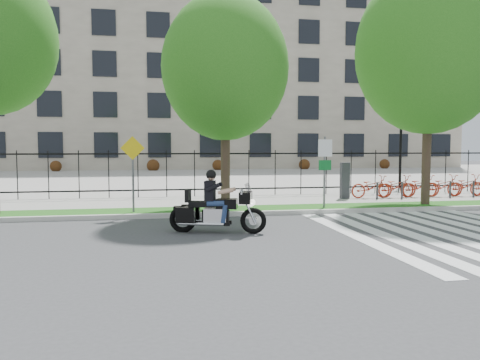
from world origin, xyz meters
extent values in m
plane|color=#37383A|center=(0.00, 0.00, 0.00)|extent=(120.00, 120.00, 0.00)
cube|color=#B4B2A9|center=(0.00, 4.10, 0.07)|extent=(60.00, 0.20, 0.15)
cube|color=#195615|center=(0.00, 4.95, 0.07)|extent=(60.00, 1.50, 0.15)
cube|color=gray|center=(0.00, 7.45, 0.07)|extent=(60.00, 3.50, 0.15)
cube|color=gray|center=(0.00, 25.00, 0.05)|extent=(80.00, 34.00, 0.10)
cube|color=gray|center=(0.00, 45.00, 10.00)|extent=(60.00, 20.00, 20.00)
cylinder|color=black|center=(10.00, 12.00, 2.00)|extent=(0.14, 0.14, 4.00)
cylinder|color=black|center=(10.00, 12.00, 3.90)|extent=(0.06, 0.70, 0.70)
sphere|color=white|center=(9.65, 12.00, 4.00)|extent=(0.36, 0.36, 0.36)
sphere|color=white|center=(10.35, 12.00, 4.00)|extent=(0.36, 0.36, 0.36)
cylinder|color=#37281E|center=(-0.47, 4.95, 1.92)|extent=(0.32, 0.32, 3.55)
ellipsoid|color=#1B5F15|center=(-0.47, 4.95, 5.00)|extent=(4.33, 4.33, 4.98)
cylinder|color=#37281E|center=(7.13, 4.95, 2.19)|extent=(0.32, 0.32, 4.09)
ellipsoid|color=#1B5F15|center=(7.13, 4.95, 5.86)|extent=(5.39, 5.39, 6.19)
cube|color=#2D2D33|center=(4.86, 7.20, 0.90)|extent=(0.35, 0.25, 1.50)
imported|color=#A72A16|center=(6.06, 7.20, 0.63)|extent=(1.81, 0.63, 0.95)
cylinder|color=#2D2D33|center=(6.06, 6.70, 0.50)|extent=(0.08, 0.08, 0.70)
imported|color=#A72A16|center=(7.16, 7.20, 0.63)|extent=(1.81, 0.63, 0.95)
cylinder|color=#2D2D33|center=(7.16, 6.70, 0.50)|extent=(0.08, 0.08, 0.70)
imported|color=#A72A16|center=(8.26, 7.20, 0.63)|extent=(1.81, 0.63, 0.95)
cylinder|color=#2D2D33|center=(8.26, 6.70, 0.50)|extent=(0.08, 0.08, 0.70)
imported|color=#A72A16|center=(9.36, 7.20, 0.63)|extent=(1.81, 0.63, 0.95)
cylinder|color=#2D2D33|center=(9.36, 6.70, 0.50)|extent=(0.08, 0.08, 0.70)
imported|color=#A72A16|center=(10.46, 7.20, 0.63)|extent=(1.81, 0.63, 0.95)
cylinder|color=#2D2D33|center=(10.46, 6.70, 0.50)|extent=(0.08, 0.08, 0.70)
cylinder|color=#59595B|center=(3.00, 4.60, 1.40)|extent=(0.07, 0.07, 2.50)
cube|color=white|center=(3.00, 4.56, 2.25)|extent=(0.50, 0.03, 0.60)
cube|color=#0C6626|center=(3.00, 4.56, 1.65)|extent=(0.45, 0.03, 0.35)
cylinder|color=#59595B|center=(-3.58, 4.60, 1.35)|extent=(0.07, 0.07, 2.40)
cube|color=yellow|center=(-3.58, 4.56, 2.25)|extent=(0.78, 0.03, 0.78)
torus|color=black|center=(-0.33, 0.90, 0.34)|extent=(0.70, 0.34, 0.69)
torus|color=black|center=(-2.15, 1.49, 0.34)|extent=(0.74, 0.37, 0.73)
cube|color=black|center=(-0.52, 0.96, 0.96)|extent=(0.46, 0.62, 0.30)
cube|color=#26262B|center=(-0.45, 0.94, 1.19)|extent=(0.30, 0.52, 0.31)
cube|color=silver|center=(-1.29, 1.21, 0.45)|extent=(0.68, 0.51, 0.40)
cube|color=black|center=(-1.00, 1.12, 0.78)|extent=(0.63, 0.50, 0.26)
cube|color=black|center=(-1.62, 1.32, 0.76)|extent=(0.78, 0.56, 0.14)
cube|color=black|center=(-2.00, 1.44, 0.99)|extent=(0.20, 0.36, 0.34)
cube|color=black|center=(-2.10, 1.15, 0.50)|extent=(0.53, 0.31, 0.40)
cube|color=black|center=(-1.91, 1.73, 0.50)|extent=(0.53, 0.31, 0.40)
cube|color=black|center=(-1.43, 1.26, 1.13)|extent=(0.35, 0.46, 0.52)
sphere|color=tan|center=(-1.40, 1.25, 1.51)|extent=(0.23, 0.23, 0.23)
sphere|color=black|center=(-1.40, 1.25, 1.55)|extent=(0.27, 0.27, 0.27)
camera|label=1|loc=(-2.83, -11.04, 2.27)|focal=35.00mm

